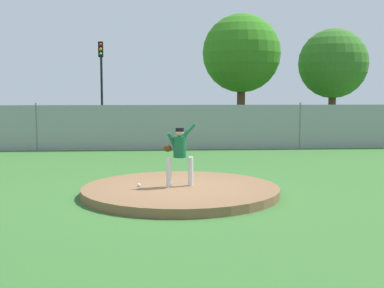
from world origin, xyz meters
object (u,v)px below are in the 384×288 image
traffic_cone_orange (70,132)px  traffic_light_near (101,72)px  pitcher_youth (179,150)px  parked_car_red (300,124)px  baseball (139,185)px  parked_car_white (231,126)px  parked_car_silver (358,124)px  parked_car_navy (161,125)px

traffic_cone_orange → traffic_light_near: (1.68, 1.54, 3.45)m
pitcher_youth → parked_car_red: size_ratio=0.38×
baseball → parked_car_white: bearing=72.9°
baseball → pitcher_youth: bearing=-3.4°
parked_car_silver → parked_car_white: bearing=-175.0°
traffic_light_near → parked_car_silver: bearing=-13.4°
baseball → parked_car_red: 16.70m
parked_car_navy → traffic_cone_orange: size_ratio=8.41×
parked_car_white → traffic_cone_orange: 9.24m
baseball → traffic_cone_orange: bearing=105.3°
traffic_light_near → parked_car_navy: bearing=-45.0°
pitcher_youth → baseball: bearing=176.6°
baseball → parked_car_silver: parked_car_silver is taller
pitcher_youth → parked_car_navy: (-0.38, 14.72, -0.36)m
pitcher_youth → parked_car_white: bearing=76.8°
traffic_light_near → baseball: bearing=-81.1°
parked_car_white → parked_car_silver: bearing=5.0°
parked_car_silver → baseball: bearing=-128.1°
pitcher_youth → traffic_light_near: size_ratio=0.29×
parked_car_red → traffic_light_near: traffic_light_near is taller
pitcher_youth → traffic_light_near: 18.79m
parked_car_silver → parked_car_red: bearing=-176.8°
parked_car_red → traffic_cone_orange: size_ratio=7.57×
pitcher_youth → parked_car_navy: bearing=91.5°
pitcher_youth → parked_car_silver: (10.51, 14.77, -0.34)m
parked_car_navy → parked_car_silver: 10.89m
parked_car_red → parked_car_white: bearing=-173.6°
pitcher_youth → traffic_cone_orange: bearing=108.4°
parked_car_red → traffic_cone_orange: parked_car_red is taller
traffic_cone_orange → traffic_light_near: size_ratio=0.10×
pitcher_youth → parked_car_silver: 18.13m
traffic_cone_orange → traffic_light_near: traffic_light_near is taller
parked_car_navy → baseball: bearing=-92.5°
traffic_light_near → traffic_cone_orange: bearing=-137.6°
baseball → parked_car_silver: 18.69m
parked_car_red → parked_car_navy: bearing=178.9°
parked_car_red → parked_car_navy: (-7.59, 0.14, -0.03)m
parked_car_red → parked_car_white: parked_car_red is taller
parked_car_navy → traffic_cone_orange: bearing=159.4°
traffic_cone_orange → parked_car_white: bearing=-15.9°
parked_car_red → traffic_cone_orange: 12.94m
pitcher_youth → parked_car_silver: pitcher_youth is taller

